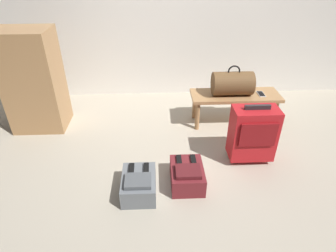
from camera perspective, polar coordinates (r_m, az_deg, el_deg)
name	(u,v)px	position (r m, az deg, el deg)	size (l,w,h in m)	color
ground_plane	(191,161)	(2.81, 4.72, -6.92)	(6.60, 6.60, 0.00)	#B2A893
bench	(235,98)	(3.34, 13.28, 5.40)	(1.00, 0.36, 0.37)	#A87A4C
duffel_bag_brown	(232,83)	(3.25, 12.80, 8.34)	(0.44, 0.26, 0.34)	brown
cell_phone	(261,94)	(3.39, 18.15, 6.13)	(0.07, 0.14, 0.01)	silver
suitcase_upright_red	(253,133)	(2.76, 16.65, -1.35)	(0.41, 0.26, 0.60)	red
backpack_grey	(139,184)	(2.43, -5.86, -11.56)	(0.28, 0.38, 0.21)	slate
backpack_maroon	(187,175)	(2.51, 3.84, -9.78)	(0.28, 0.38, 0.21)	maroon
side_cabinet	(33,81)	(3.42, -25.38, 8.13)	(0.56, 0.44, 1.10)	#A87A4C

